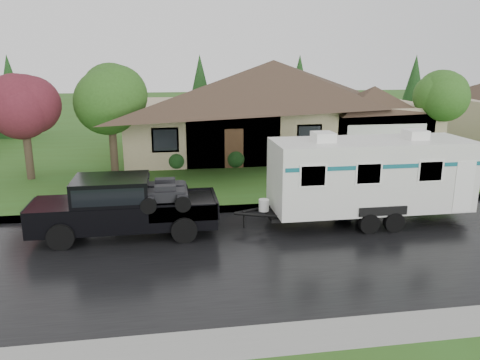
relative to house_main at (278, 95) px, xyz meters
The scene contains 11 objects.
ground 14.48m from the house_main, 99.41° to the right, with size 140.00×140.00×0.00m, color #30541A.
road 16.40m from the house_main, 98.24° to the right, with size 140.00×8.00×0.01m, color black.
curb 12.32m from the house_main, 101.19° to the right, with size 140.00×0.50×0.15m, color gray.
lawn 4.36m from the house_main, 153.11° to the left, with size 140.00×26.00×0.15m, color #30541A.
house_main is the anchor object (origin of this frame).
tree_left_green 11.02m from the house_main, 151.90° to the right, with size 3.28×3.28×5.43m.
tree_red 14.78m from the house_main, 157.63° to the right, with size 3.08×3.08×5.10m.
tree_right_green 9.37m from the house_main, 29.53° to the right, with size 3.13×3.13×5.18m.
shrub_row 5.42m from the house_main, 93.69° to the right, with size 13.60×1.00×1.00m.
pickup_truck 16.31m from the house_main, 122.45° to the right, with size 6.09×2.31×2.03m.
travel_trailer 13.72m from the house_main, 89.32° to the right, with size 7.51×2.64×3.37m.
Camera 1 is at (-4.77, -15.23, 5.86)m, focal length 35.00 mm.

